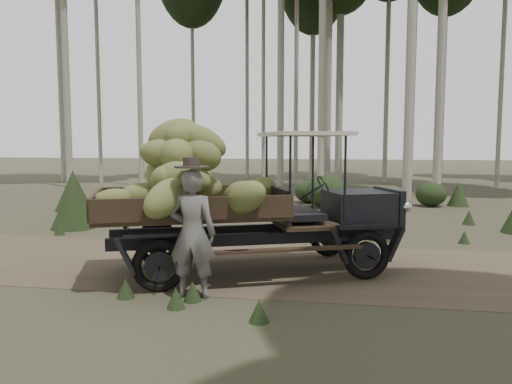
% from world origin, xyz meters
% --- Properties ---
extents(ground, '(120.00, 120.00, 0.00)m').
position_xyz_m(ground, '(0.00, 0.00, 0.00)').
color(ground, '#473D2B').
rests_on(ground, ground).
extents(dirt_track, '(70.00, 4.00, 0.01)m').
position_xyz_m(dirt_track, '(0.00, 0.00, 0.00)').
color(dirt_track, brown).
rests_on(dirt_track, ground).
extents(banana_truck, '(5.67, 3.80, 2.83)m').
position_xyz_m(banana_truck, '(-0.02, -0.75, 1.58)').
color(banana_truck, black).
rests_on(banana_truck, ground).
extents(farmer, '(0.73, 0.55, 2.10)m').
position_xyz_m(farmer, '(-0.13, -2.03, 0.99)').
color(farmer, '#605E58').
rests_on(farmer, ground).
extents(undergrowth, '(22.17, 21.21, 1.37)m').
position_xyz_m(undergrowth, '(-0.12, 0.97, 0.54)').
color(undergrowth, '#233319').
rests_on(undergrowth, ground).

